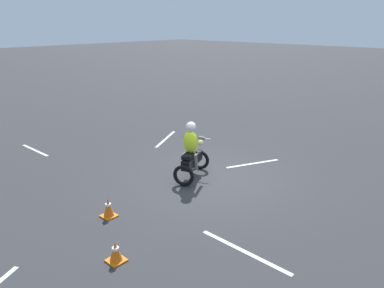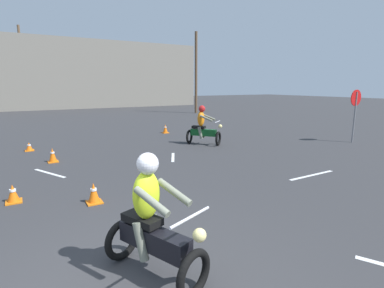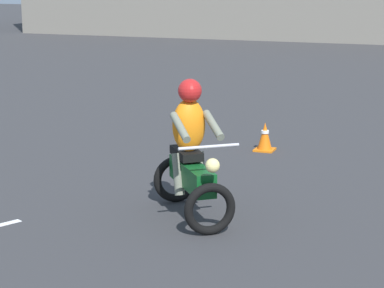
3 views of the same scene
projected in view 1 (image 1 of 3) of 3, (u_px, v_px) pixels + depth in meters
ground_plane at (210, 178)px, 10.65m from camera, size 120.00×120.00×0.00m
motorcycle_rider_foreground at (192, 154)px, 10.49m from camera, size 1.10×1.54×1.66m
traffic_cone_near_right at (116, 252)px, 6.92m from camera, size 0.32×0.32×0.40m
traffic_cone_far_left at (108, 208)px, 8.51m from camera, size 0.32×0.32×0.45m
lane_stripe_e at (35, 150)px, 12.96m from camera, size 1.75×0.13×0.01m
lane_stripe_w at (244, 251)px, 7.27m from camera, size 2.10×0.13×0.01m
lane_stripe_sw at (253, 164)px, 11.75m from camera, size 0.87×1.72×0.01m
lane_stripe_se at (166, 139)px, 14.20m from camera, size 1.05×1.90×0.01m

